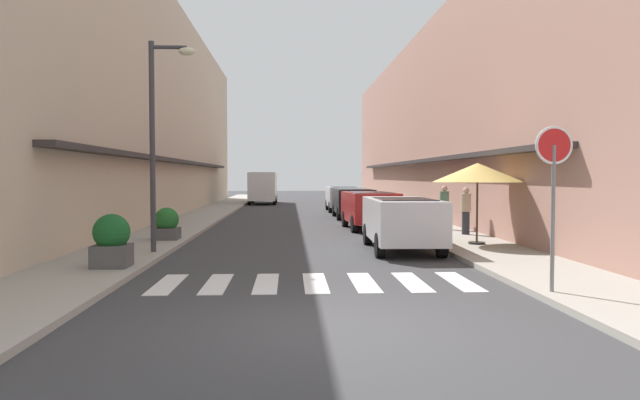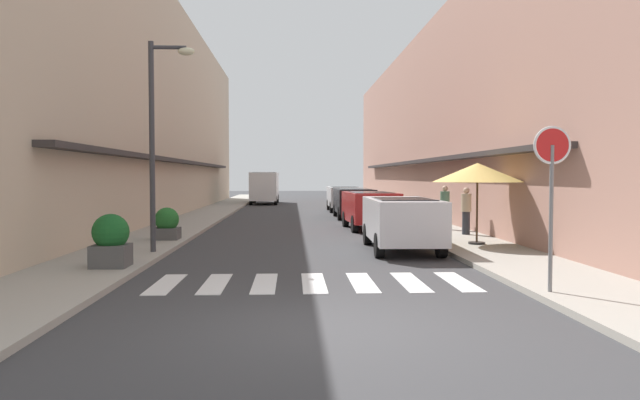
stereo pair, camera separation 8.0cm
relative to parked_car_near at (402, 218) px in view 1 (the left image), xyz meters
name	(u,v)px [view 1 (the left image)]	position (x,y,z in m)	size (l,w,h in m)	color
ground_plane	(300,220)	(-2.63, 12.05, -0.92)	(111.84, 111.84, 0.00)	#38383A
sidewalk_left	(197,219)	(-7.51, 12.05, -0.86)	(2.40, 71.17, 0.12)	#9E998E
sidewalk_right	(401,218)	(2.25, 12.05, -0.86)	(2.40, 71.17, 0.12)	#9E998E
building_row_left	(126,109)	(-11.21, 13.59, 4.50)	(5.50, 47.75, 10.85)	#C6B299
building_row_right	(467,125)	(5.95, 13.59, 3.79)	(5.50, 47.75, 9.43)	#A87A6B
crosswalk	(315,283)	(-2.63, -4.88, -0.92)	(6.15, 2.20, 0.01)	silver
parked_car_near	(402,218)	(0.00, 0.00, 0.00)	(1.90, 4.47, 1.47)	silver
parked_car_mid	(370,206)	(0.00, 6.65, 0.00)	(1.94, 3.97, 1.47)	maroon
parked_car_far	(353,200)	(0.00, 12.82, 0.00)	(1.81, 4.32, 1.47)	black
parked_car_distant	(342,196)	(0.00, 18.61, 0.00)	(1.82, 4.39, 1.47)	silver
delivery_van	(263,185)	(-5.11, 28.30, 0.48)	(2.04, 5.41, 2.37)	silver
round_street_sign	(554,165)	(1.33, -6.53, 1.35)	(0.65, 0.07, 2.81)	slate
street_lamp	(159,124)	(-6.48, -0.80, 2.51)	(1.19, 0.28, 5.42)	#38383D
cafe_umbrella	(477,173)	(2.29, 0.51, 1.26)	(2.59, 2.59, 2.34)	#262626
planter_corner	(112,241)	(-6.97, -3.38, -0.23)	(0.79, 0.79, 1.15)	#4C4C4C
planter_midblock	(167,224)	(-6.94, 2.24, -0.33)	(0.76, 0.76, 0.99)	#4C4C4C
planter_far	(419,213)	(2.12, 7.48, -0.34)	(0.84, 0.84, 1.00)	#4C4C4C
pedestrian_walking_near	(466,210)	(2.81, 3.33, 0.03)	(0.34, 0.34, 1.59)	#282B33
pedestrian_walking_far	(444,206)	(2.58, 5.25, 0.04)	(0.34, 0.34, 1.62)	#282B33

